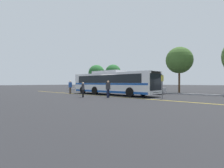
{
  "coord_description": "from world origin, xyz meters",
  "views": [
    {
      "loc": [
        14.37,
        -15.67,
        1.48
      ],
      "look_at": [
        -0.57,
        0.27,
        1.34
      ],
      "focal_mm": 28.0,
      "sensor_mm": 36.0,
      "label": 1
    }
  ],
  "objects": [
    {
      "name": "ground_plane",
      "position": [
        0.0,
        0.0,
        0.0
      ],
      "size": [
        220.0,
        220.0,
        0.0
      ],
      "primitive_type": "plane",
      "color": "#262628"
    },
    {
      "name": "pedestrian_2",
      "position": [
        0.04,
        -4.71,
        0.88
      ],
      "size": [
        0.45,
        0.46,
        1.56
      ],
      "rotation": [
        0.0,
        0.0,
        5.46
      ],
      "color": "black",
      "rests_on": "ground_plane"
    },
    {
      "name": "pedestrian_0",
      "position": [
        -6.07,
        -2.2,
        1.03
      ],
      "size": [
        0.46,
        0.32,
        1.79
      ],
      "rotation": [
        0.0,
        0.0,
        0.27
      ],
      "color": "brown",
      "rests_on": "ground_plane"
    },
    {
      "name": "parked_car_1",
      "position": [
        -4.25,
        5.12,
        0.69
      ],
      "size": [
        4.29,
        2.21,
        1.34
      ],
      "rotation": [
        0.0,
        0.0,
        1.51
      ],
      "color": "maroon",
      "rests_on": "ground_plane"
    },
    {
      "name": "tree_2",
      "position": [
        3.84,
        10.32,
        4.87
      ],
      "size": [
        3.94,
        3.94,
        6.86
      ],
      "color": "#513823",
      "rests_on": "ground_plane"
    },
    {
      "name": "tree_3",
      "position": [
        -14.23,
        9.88,
        3.61
      ],
      "size": [
        3.57,
        3.57,
        5.41
      ],
      "color": "#513823",
      "rests_on": "ground_plane"
    },
    {
      "name": "parked_car_0",
      "position": [
        -10.88,
        4.81,
        0.69
      ],
      "size": [
        4.25,
        2.18,
        1.35
      ],
      "rotation": [
        0.0,
        0.0,
        -1.66
      ],
      "color": "#4C3823",
      "rests_on": "ground_plane"
    },
    {
      "name": "pedestrian_1",
      "position": [
        2.22,
        -3.28,
        0.97
      ],
      "size": [
        0.27,
        0.45,
        1.7
      ],
      "rotation": [
        0.0,
        0.0,
        1.44
      ],
      "color": "#191E38",
      "rests_on": "ground_plane"
    },
    {
      "name": "tree_0",
      "position": [
        -9.96,
        10.61,
        3.62
      ],
      "size": [
        3.22,
        3.22,
        5.25
      ],
      "color": "#513823",
      "rests_on": "ground_plane"
    },
    {
      "name": "transit_bus",
      "position": [
        -0.59,
        0.27,
        1.54
      ],
      "size": [
        12.68,
        2.87,
        3.01
      ],
      "rotation": [
        0.0,
        0.0,
        -1.59
      ],
      "color": "white",
      "rests_on": "ground_plane"
    },
    {
      "name": "curb_strip",
      "position": [
        -0.57,
        6.83,
        0.07
      ],
      "size": [
        40.32,
        0.36,
        0.15
      ],
      "primitive_type": "cube",
      "color": "#99999E",
      "rests_on": "ground_plane"
    },
    {
      "name": "lane_strip_0",
      "position": [
        -0.57,
        -1.93,
        0.0
      ],
      "size": [
        32.32,
        0.2,
        0.01
      ],
      "primitive_type": "cube",
      "rotation": [
        0.0,
        0.0,
        1.57
      ],
      "color": "gold",
      "rests_on": "ground_plane"
    },
    {
      "name": "bus_stop_sign",
      "position": [
        6.79,
        -0.82,
        1.42
      ],
      "size": [
        0.07,
        0.4,
        2.23
      ],
      "rotation": [
        0.0,
        0.0,
        -1.59
      ],
      "color": "#59595E",
      "rests_on": "ground_plane"
    },
    {
      "name": "parked_car_2",
      "position": [
        2.05,
        4.88,
        0.72
      ],
      "size": [
        3.96,
        1.83,
        1.44
      ],
      "rotation": [
        0.0,
        0.0,
        -1.56
      ],
      "color": "#9E9EA3",
      "rests_on": "ground_plane"
    }
  ]
}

